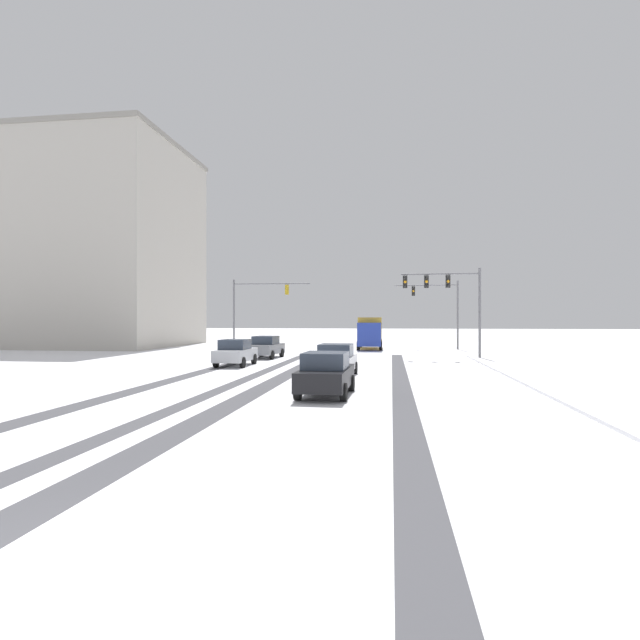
# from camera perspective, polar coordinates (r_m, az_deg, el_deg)

# --- Properties ---
(ground_plane) EXTENTS (300.00, 300.00, 0.00)m
(ground_plane) POSITION_cam_1_polar(r_m,az_deg,el_deg) (7.35, -29.15, -22.67)
(ground_plane) COLOR white
(wheel_track_left_lane) EXTENTS (0.78, 37.06, 0.01)m
(wheel_track_left_lane) POSITION_cam_1_polar(r_m,az_deg,el_deg) (22.43, 9.15, -7.19)
(wheel_track_left_lane) COLOR #4C4C51
(wheel_track_left_lane) RESTS_ON ground
(wheel_track_right_lane) EXTENTS (0.96, 37.06, 0.01)m
(wheel_track_right_lane) POSITION_cam_1_polar(r_m,az_deg,el_deg) (24.61, -16.43, -6.54)
(wheel_track_right_lane) COLOR #4C4C51
(wheel_track_right_lane) RESTS_ON ground
(wheel_track_center) EXTENTS (0.71, 37.06, 0.01)m
(wheel_track_center) POSITION_cam_1_polar(r_m,az_deg,el_deg) (23.44, -9.00, -6.87)
(wheel_track_center) COLOR #4C4C51
(wheel_track_center) RESTS_ON ground
(wheel_track_oncoming) EXTENTS (0.96, 37.06, 0.01)m
(wheel_track_oncoming) POSITION_cam_1_polar(r_m,az_deg,el_deg) (23.03, -5.27, -7.00)
(wheel_track_oncoming) COLOR #4C4C51
(wheel_track_oncoming) RESTS_ON ground
(sidewalk_kerb_right) EXTENTS (4.00, 37.06, 0.12)m
(sidewalk_kerb_right) POSITION_cam_1_polar(r_m,az_deg,el_deg) (22.10, 28.38, -7.16)
(sidewalk_kerb_right) COLOR white
(sidewalk_kerb_right) RESTS_ON ground
(traffic_signal_far_left) EXTENTS (7.18, 0.53, 6.50)m
(traffic_signal_far_left) POSITION_cam_1_polar(r_m,az_deg,el_deg) (46.87, -7.28, 2.10)
(traffic_signal_far_left) COLOR slate
(traffic_signal_far_left) RESTS_ON ground
(traffic_signal_far_right) EXTENTS (5.99, 0.39, 6.50)m
(traffic_signal_far_right) POSITION_cam_1_polar(r_m,az_deg,el_deg) (49.38, 13.38, 1.91)
(traffic_signal_far_right) COLOR slate
(traffic_signal_far_right) RESTS_ON ground
(traffic_signal_near_right) EXTENTS (5.60, 0.38, 6.50)m
(traffic_signal_near_right) POSITION_cam_1_polar(r_m,az_deg,el_deg) (37.33, 14.23, 3.05)
(traffic_signal_near_right) COLOR slate
(traffic_signal_near_right) RESTS_ON ground
(car_grey_lead) EXTENTS (2.02, 4.19, 1.62)m
(car_grey_lead) POSITION_cam_1_polar(r_m,az_deg,el_deg) (37.26, -6.09, -3.03)
(car_grey_lead) COLOR slate
(car_grey_lead) RESTS_ON ground
(car_silver_second) EXTENTS (1.87, 4.12, 1.62)m
(car_silver_second) POSITION_cam_1_polar(r_m,az_deg,el_deg) (31.30, -9.51, -3.63)
(car_silver_second) COLOR #B7BABF
(car_silver_second) RESTS_ON ground
(car_white_third) EXTENTS (1.91, 4.14, 1.62)m
(car_white_third) POSITION_cam_1_polar(r_m,az_deg,el_deg) (25.06, 1.84, -4.55)
(car_white_third) COLOR silver
(car_white_third) RESTS_ON ground
(car_black_fourth) EXTENTS (1.92, 4.15, 1.62)m
(car_black_fourth) POSITION_cam_1_polar(r_m,az_deg,el_deg) (18.89, 0.68, -6.07)
(car_black_fourth) COLOR black
(car_black_fourth) RESTS_ON ground
(box_truck_delivery) EXTENTS (2.41, 7.44, 3.02)m
(box_truck_delivery) POSITION_cam_1_polar(r_m,az_deg,el_deg) (48.53, 5.66, -1.35)
(box_truck_delivery) COLOR #233899
(box_truck_delivery) RESTS_ON ground
(office_building_far_left_block) EXTENTS (25.45, 17.29, 21.30)m
(office_building_far_left_block) POSITION_cam_1_polar(r_m,az_deg,el_deg) (61.80, -26.62, 7.34)
(office_building_far_left_block) COLOR #B2ADA3
(office_building_far_left_block) RESTS_ON ground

